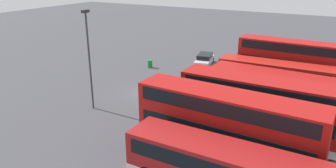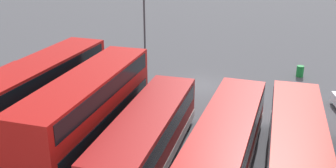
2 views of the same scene
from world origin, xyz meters
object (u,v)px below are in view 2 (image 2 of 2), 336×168
(bus_single_deck_fourth, at_px, (148,135))
(lamp_post_tall, at_px, (144,14))
(bus_single_deck_second, at_px, (296,147))
(waste_bin_yellow, at_px, (300,71))
(bus_double_decker_fifth, at_px, (90,113))
(bus_single_deck_third, at_px, (225,144))
(bus_double_decker_sixth, at_px, (38,98))

(bus_single_deck_fourth, relative_size, lamp_post_tall, 1.26)
(bus_single_deck_second, distance_m, lamp_post_tall, 18.48)
(bus_single_deck_fourth, height_order, waste_bin_yellow, bus_single_deck_fourth)
(bus_single_deck_second, height_order, bus_double_decker_fifth, bus_double_decker_fifth)
(bus_single_deck_fourth, bearing_deg, bus_double_decker_fifth, -1.31)
(bus_double_decker_fifth, xyz_separation_m, waste_bin_yellow, (-11.29, -16.30, -1.97))
(bus_single_deck_second, bearing_deg, waste_bin_yellow, -92.44)
(bus_single_deck_third, distance_m, bus_single_deck_fourth, 3.96)
(bus_single_deck_third, distance_m, bus_double_decker_fifth, 7.29)
(bus_single_deck_fourth, xyz_separation_m, bus_double_decker_sixth, (7.13, -1.09, 0.83))
(bus_double_decker_fifth, bearing_deg, lamp_post_tall, -82.34)
(bus_single_deck_third, relative_size, bus_single_deck_fourth, 1.09)
(bus_single_deck_fourth, bearing_deg, bus_single_deck_third, -176.07)
(lamp_post_tall, bearing_deg, bus_single_deck_third, 123.41)
(bus_single_deck_third, xyz_separation_m, waste_bin_yellow, (-4.05, -16.10, -1.15))
(bus_single_deck_fourth, relative_size, bus_double_decker_sixth, 0.90)
(bus_single_deck_fourth, xyz_separation_m, bus_double_decker_fifth, (3.29, -0.07, 0.83))
(bus_double_decker_fifth, relative_size, bus_double_decker_sixth, 0.93)
(bus_single_deck_third, height_order, bus_single_deck_fourth, same)
(bus_double_decker_sixth, distance_m, waste_bin_yellow, 21.60)
(bus_double_decker_sixth, bearing_deg, bus_single_deck_fourth, 171.34)
(bus_double_decker_fifth, height_order, bus_double_decker_sixth, same)
(bus_double_decker_sixth, height_order, lamp_post_tall, lamp_post_tall)
(waste_bin_yellow, bearing_deg, lamp_post_tall, 9.69)
(bus_single_deck_fourth, distance_m, waste_bin_yellow, 18.26)
(bus_double_decker_fifth, distance_m, lamp_post_tall, 14.41)
(bus_single_deck_second, distance_m, bus_single_deck_fourth, 7.41)
(lamp_post_tall, bearing_deg, waste_bin_yellow, -170.31)
(bus_single_deck_third, bearing_deg, bus_double_decker_sixth, -4.21)
(bus_double_decker_sixth, bearing_deg, bus_double_decker_fifth, 165.24)
(lamp_post_tall, bearing_deg, bus_double_decker_sixth, 81.48)
(bus_double_decker_sixth, relative_size, lamp_post_tall, 1.40)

